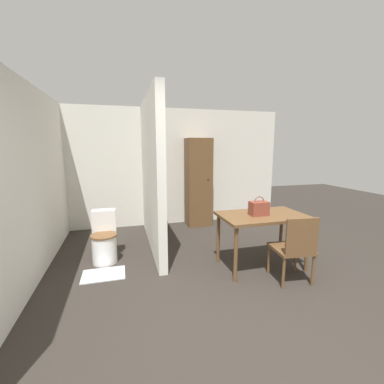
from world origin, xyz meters
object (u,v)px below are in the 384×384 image
dining_table (262,220)px  toilet (104,240)px  handbag (259,208)px  wooden_cabinet (198,182)px  wooden_chair (295,247)px

dining_table → toilet: size_ratio=1.59×
handbag → wooden_cabinet: (-0.21, 2.20, 0.07)m
toilet → wooden_cabinet: (1.88, 1.39, 0.62)m
toilet → handbag: bearing=-21.1°
wooden_chair → wooden_cabinet: 2.76m
dining_table → wooden_cabinet: size_ratio=0.63×
wooden_chair → toilet: 2.67m
wooden_chair → wooden_cabinet: (-0.44, 2.69, 0.47)m
dining_table → toilet: (-2.16, 0.79, -0.36)m
wooden_cabinet → wooden_chair: bearing=-80.6°
handbag → wooden_cabinet: wooden_cabinet is taller
toilet → handbag: 2.31m
wooden_cabinet → dining_table: bearing=-82.8°
dining_table → handbag: handbag is taller
dining_table → wooden_cabinet: (-0.28, 2.18, 0.26)m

